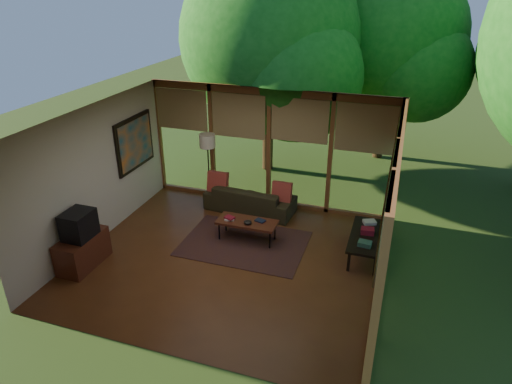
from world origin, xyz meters
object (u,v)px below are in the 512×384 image
(television, at_px, (79,225))
(sofa, at_px, (250,199))
(floor_lamp, at_px, (207,145))
(side_console, at_px, (367,237))
(media_cabinet, at_px, (83,251))
(coffee_table, at_px, (247,223))

(television, bearing_deg, sofa, 54.15)
(floor_lamp, height_order, side_console, floor_lamp)
(television, height_order, floor_lamp, floor_lamp)
(floor_lamp, bearing_deg, television, -109.49)
(sofa, xyz_separation_m, media_cabinet, (-2.19, -3.00, 0.01))
(television, bearing_deg, media_cabinet, 180.00)
(sofa, bearing_deg, coffee_table, 111.18)
(sofa, distance_m, coffee_table, 1.28)
(coffee_table, bearing_deg, side_console, 3.94)
(floor_lamp, xyz_separation_m, coffee_table, (1.41, -1.37, -1.01))
(sofa, height_order, side_console, sofa)
(floor_lamp, height_order, coffee_table, floor_lamp)
(television, relative_size, coffee_table, 0.46)
(television, height_order, coffee_table, television)
(sofa, distance_m, media_cabinet, 3.72)
(television, xyz_separation_m, floor_lamp, (1.12, 3.15, 0.56))
(television, xyz_separation_m, coffee_table, (2.53, 1.78, -0.46))
(coffee_table, xyz_separation_m, side_console, (2.32, 0.16, 0.02))
(media_cabinet, relative_size, television, 1.82)
(coffee_table, bearing_deg, floor_lamp, 135.84)
(side_console, bearing_deg, television, -158.18)
(sofa, xyz_separation_m, side_console, (2.68, -1.06, 0.12))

